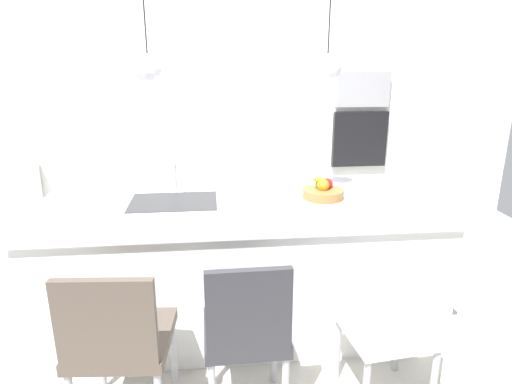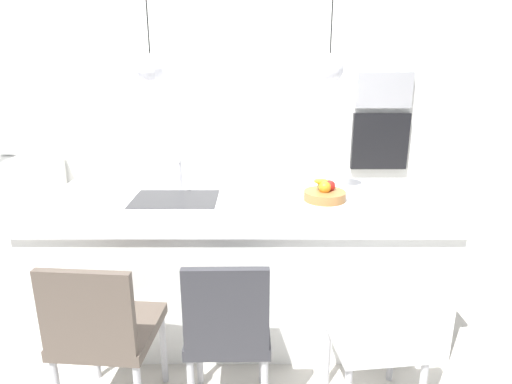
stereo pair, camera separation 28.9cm
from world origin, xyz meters
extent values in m
plane|color=#BCB7AD|center=(0.00, 0.00, 0.00)|extent=(6.60, 6.60, 0.00)
cube|color=white|center=(0.00, 1.65, 1.30)|extent=(6.00, 0.10, 2.60)
cube|color=white|center=(0.00, 0.00, 0.42)|extent=(2.56, 1.01, 0.84)
cube|color=white|center=(0.00, 0.00, 0.87)|extent=(2.62, 1.07, 0.06)
cube|color=#2D2D30|center=(-0.44, 0.00, 0.90)|extent=(0.56, 0.40, 0.02)
cylinder|color=silver|center=(-0.44, 0.24, 1.01)|extent=(0.02, 0.02, 0.22)
cylinder|color=silver|center=(-0.44, 0.16, 1.11)|extent=(0.02, 0.16, 0.02)
cylinder|color=#9E6B38|center=(0.55, -0.02, 0.93)|extent=(0.28, 0.28, 0.06)
sphere|color=#B22D1E|center=(0.55, -0.01, 0.99)|extent=(0.08, 0.08, 0.08)
sphere|color=olive|center=(0.54, 0.02, 0.99)|extent=(0.07, 0.07, 0.07)
sphere|color=red|center=(0.58, 0.02, 0.99)|extent=(0.08, 0.08, 0.08)
sphere|color=orange|center=(0.55, -0.02, 0.99)|extent=(0.08, 0.08, 0.08)
ellipsoid|color=yellow|center=(0.55, 0.03, 1.01)|extent=(0.18, 0.14, 0.09)
cube|color=#9E9EA3|center=(1.34, 1.58, 1.50)|extent=(0.54, 0.08, 0.34)
cube|color=black|center=(1.34, 1.58, 1.00)|extent=(0.56, 0.08, 0.56)
cube|color=brown|center=(-0.65, -0.83, 0.47)|extent=(0.50, 0.51, 0.06)
cube|color=brown|center=(-0.67, -1.05, 0.71)|extent=(0.44, 0.08, 0.41)
cylinder|color=#B2B2B7|center=(-0.43, -0.64, 0.22)|extent=(0.04, 0.04, 0.44)
cylinder|color=#B2B2B7|center=(-0.84, -0.61, 0.22)|extent=(0.04, 0.04, 0.44)
cube|color=#333338|center=(-0.04, -0.83, 0.47)|extent=(0.42, 0.42, 0.06)
cube|color=#333338|center=(-0.04, -1.02, 0.71)|extent=(0.40, 0.05, 0.42)
cylinder|color=#B2B2B7|center=(0.13, -0.65, 0.22)|extent=(0.04, 0.04, 0.44)
cylinder|color=#B2B2B7|center=(-0.22, -0.66, 0.22)|extent=(0.04, 0.04, 0.44)
cube|color=silver|center=(0.71, -0.83, 0.44)|extent=(0.48, 0.46, 0.06)
cube|color=silver|center=(0.73, -1.02, 0.69)|extent=(0.42, 0.09, 0.44)
cylinder|color=#B2B2B7|center=(0.88, -0.63, 0.20)|extent=(0.04, 0.04, 0.41)
cylinder|color=#B2B2B7|center=(0.50, -0.68, 0.20)|extent=(0.04, 0.04, 0.41)
cylinder|color=#B2B2B7|center=(0.92, -0.99, 0.20)|extent=(0.04, 0.04, 0.41)
sphere|color=silver|center=(-0.54, 0.00, 1.74)|extent=(0.17, 0.17, 0.17)
sphere|color=silver|center=(0.54, 0.00, 1.74)|extent=(0.17, 0.17, 0.17)
cylinder|color=black|center=(0.54, 0.00, 2.13)|extent=(0.01, 0.01, 0.60)
camera|label=1|loc=(-0.19, -2.75, 1.81)|focal=30.80mm
camera|label=2|loc=(0.10, -2.77, 1.81)|focal=30.80mm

